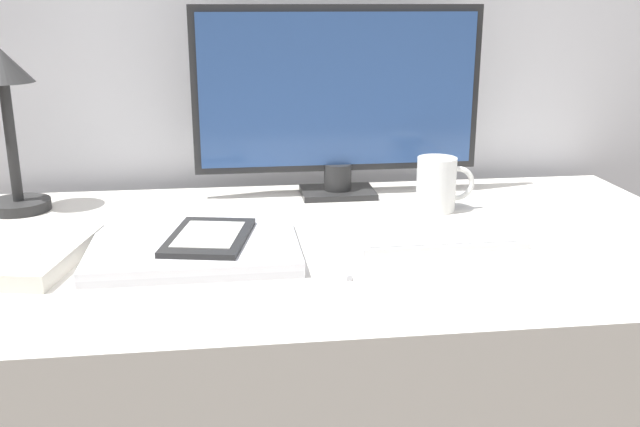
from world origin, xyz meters
name	(u,v)px	position (x,y,z in m)	size (l,w,h in m)	color
monitor	(338,98)	(0.05, 0.40, 0.94)	(0.58, 0.11, 0.38)	#262626
keyboard	(439,239)	(0.17, 0.07, 0.75)	(0.28, 0.10, 0.01)	silver
laptop	(195,248)	(-0.23, 0.07, 0.75)	(0.32, 0.25, 0.02)	silver
ereader	(209,237)	(-0.20, 0.07, 0.77)	(0.15, 0.20, 0.01)	black
desk_lamp	(7,107)	(-0.57, 0.37, 0.94)	(0.12, 0.12, 0.31)	#282828
notebook	(11,254)	(-0.51, 0.07, 0.75)	(0.25, 0.28, 0.03)	silver
coffee_mug	(438,184)	(0.23, 0.27, 0.79)	(0.11, 0.07, 0.10)	white
pen	(341,261)	(0.00, 0.00, 0.75)	(0.01, 0.14, 0.01)	silver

